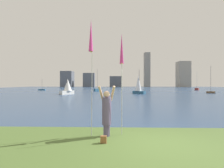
{
  "coord_description": "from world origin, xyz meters",
  "views": [
    {
      "loc": [
        -1.37,
        -6.12,
        1.97
      ],
      "look_at": [
        -2.11,
        17.5,
        1.93
      ],
      "focal_mm": 30.08,
      "sensor_mm": 36.0,
      "label": 1
    }
  ],
  "objects_px": {
    "kite_flag_left": "(91,39)",
    "person": "(107,111)",
    "sailboat_0": "(42,90)",
    "sailboat_1": "(67,87)",
    "sailboat_6": "(97,90)",
    "bag": "(104,139)",
    "sailboat_3": "(197,89)",
    "kite_flag_right": "(122,51)",
    "sailboat_5": "(138,85)",
    "sailboat_2": "(211,92)"
  },
  "relations": [
    {
      "from": "kite_flag_left",
      "to": "person",
      "type": "bearing_deg",
      "value": 14.1
    },
    {
      "from": "person",
      "to": "sailboat_0",
      "type": "xyz_separation_m",
      "value": [
        -22.22,
        48.09,
        -0.71
      ]
    },
    {
      "from": "sailboat_1",
      "to": "sailboat_6",
      "type": "xyz_separation_m",
      "value": [
        3.9,
        14.87,
        -0.97
      ]
    },
    {
      "from": "sailboat_0",
      "to": "sailboat_6",
      "type": "bearing_deg",
      "value": -18.89
    },
    {
      "from": "bag",
      "to": "sailboat_1",
      "type": "height_order",
      "value": "sailboat_1"
    },
    {
      "from": "kite_flag_left",
      "to": "sailboat_1",
      "type": "bearing_deg",
      "value": 106.88
    },
    {
      "from": "sailboat_3",
      "to": "sailboat_6",
      "type": "distance_m",
      "value": 30.73
    },
    {
      "from": "sailboat_1",
      "to": "kite_flag_right",
      "type": "bearing_deg",
      "value": -70.64
    },
    {
      "from": "kite_flag_left",
      "to": "sailboat_3",
      "type": "relative_size",
      "value": 0.77
    },
    {
      "from": "kite_flag_right",
      "to": "sailboat_1",
      "type": "xyz_separation_m",
      "value": [
        -9.48,
        26.98,
        -1.87
      ]
    },
    {
      "from": "sailboat_6",
      "to": "sailboat_5",
      "type": "bearing_deg",
      "value": -51.75
    },
    {
      "from": "sailboat_3",
      "to": "sailboat_0",
      "type": "bearing_deg",
      "value": -176.62
    },
    {
      "from": "kite_flag_right",
      "to": "sailboat_3",
      "type": "distance_m",
      "value": 55.95
    },
    {
      "from": "person",
      "to": "sailboat_2",
      "type": "relative_size",
      "value": 0.34
    },
    {
      "from": "sailboat_1",
      "to": "sailboat_3",
      "type": "height_order",
      "value": "sailboat_3"
    },
    {
      "from": "person",
      "to": "bag",
      "type": "height_order",
      "value": "person"
    },
    {
      "from": "sailboat_1",
      "to": "sailboat_5",
      "type": "xyz_separation_m",
      "value": [
        13.4,
        2.82,
        0.31
      ]
    },
    {
      "from": "kite_flag_left",
      "to": "sailboat_1",
      "type": "distance_m",
      "value": 28.8
    },
    {
      "from": "kite_flag_left",
      "to": "bag",
      "type": "bearing_deg",
      "value": -53.46
    },
    {
      "from": "kite_flag_left",
      "to": "bag",
      "type": "height_order",
      "value": "kite_flag_left"
    },
    {
      "from": "kite_flag_right",
      "to": "sailboat_6",
      "type": "bearing_deg",
      "value": 97.59
    },
    {
      "from": "sailboat_0",
      "to": "sailboat_1",
      "type": "height_order",
      "value": "sailboat_1"
    },
    {
      "from": "person",
      "to": "bag",
      "type": "bearing_deg",
      "value": -90.96
    },
    {
      "from": "person",
      "to": "sailboat_3",
      "type": "height_order",
      "value": "sailboat_3"
    },
    {
      "from": "person",
      "to": "sailboat_6",
      "type": "distance_m",
      "value": 42.5
    },
    {
      "from": "person",
      "to": "sailboat_3",
      "type": "relative_size",
      "value": 0.34
    },
    {
      "from": "bag",
      "to": "person",
      "type": "bearing_deg",
      "value": 86.48
    },
    {
      "from": "sailboat_1",
      "to": "sailboat_2",
      "type": "height_order",
      "value": "sailboat_2"
    },
    {
      "from": "kite_flag_left",
      "to": "sailboat_2",
      "type": "relative_size",
      "value": 0.78
    },
    {
      "from": "bag",
      "to": "sailboat_1",
      "type": "xyz_separation_m",
      "value": [
        -8.86,
        28.18,
        1.26
      ]
    },
    {
      "from": "kite_flag_right",
      "to": "sailboat_0",
      "type": "distance_m",
      "value": 52.99
    },
    {
      "from": "kite_flag_left",
      "to": "sailboat_2",
      "type": "bearing_deg",
      "value": 58.13
    },
    {
      "from": "bag",
      "to": "sailboat_5",
      "type": "bearing_deg",
      "value": 81.66
    },
    {
      "from": "kite_flag_left",
      "to": "sailboat_3",
      "type": "distance_m",
      "value": 56.91
    },
    {
      "from": "bag",
      "to": "sailboat_2",
      "type": "relative_size",
      "value": 0.04
    },
    {
      "from": "kite_flag_left",
      "to": "sailboat_1",
      "type": "height_order",
      "value": "kite_flag_left"
    },
    {
      "from": "kite_flag_left",
      "to": "sailboat_5",
      "type": "distance_m",
      "value": 30.78
    },
    {
      "from": "sailboat_0",
      "to": "sailboat_6",
      "type": "relative_size",
      "value": 0.6
    },
    {
      "from": "bag",
      "to": "sailboat_3",
      "type": "distance_m",
      "value": 57.23
    },
    {
      "from": "bag",
      "to": "sailboat_2",
      "type": "distance_m",
      "value": 38.69
    },
    {
      "from": "person",
      "to": "sailboat_2",
      "type": "xyz_separation_m",
      "value": [
        19.68,
        32.43,
        -0.63
      ]
    },
    {
      "from": "person",
      "to": "kite_flag_left",
      "type": "xyz_separation_m",
      "value": [
        -0.57,
        -0.14,
        2.71
      ]
    },
    {
      "from": "sailboat_3",
      "to": "kite_flag_left",
      "type": "bearing_deg",
      "value": -116.17
    },
    {
      "from": "bag",
      "to": "sailboat_0",
      "type": "distance_m",
      "value": 53.73
    },
    {
      "from": "sailboat_5",
      "to": "sailboat_6",
      "type": "xyz_separation_m",
      "value": [
        -9.5,
        12.05,
        -1.28
      ]
    },
    {
      "from": "kite_flag_left",
      "to": "sailboat_6",
      "type": "relative_size",
      "value": 0.76
    },
    {
      "from": "sailboat_0",
      "to": "bag",
      "type": "bearing_deg",
      "value": -65.63
    },
    {
      "from": "person",
      "to": "sailboat_1",
      "type": "relative_size",
      "value": 0.54
    },
    {
      "from": "person",
      "to": "sailboat_3",
      "type": "xyz_separation_m",
      "value": [
        24.48,
        50.85,
        -0.55
      ]
    },
    {
      "from": "bag",
      "to": "sailboat_5",
      "type": "height_order",
      "value": "sailboat_5"
    }
  ]
}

